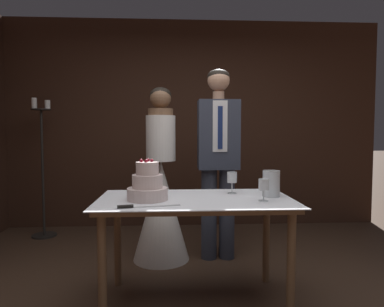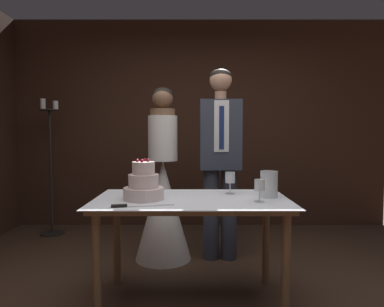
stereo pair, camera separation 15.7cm
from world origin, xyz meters
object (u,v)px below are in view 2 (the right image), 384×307
Objects in this scene: hurricane_candle at (269,185)px; bride at (164,197)px; cake_knife at (131,206)px; wine_glass_middle at (260,186)px; candle_stand at (52,174)px; tiered_cake at (144,185)px; groom at (221,154)px; wine_glass_near at (231,179)px; cake_table at (192,211)px.

hurricane_candle is 1.18m from bride.
cake_knife is at bearing -95.63° from bride.
bride is (0.11, 1.12, -0.16)m from cake_knife.
cake_knife is 1.14m from bride.
wine_glass_middle is 0.19m from hurricane_candle.
cake_knife is 0.24× the size of candle_stand.
tiered_cake reaches higher than wine_glass_middle.
candle_stand reaches higher than cake_knife.
groom is 1.12× the size of candle_stand.
hurricane_candle is (0.27, -0.14, -0.03)m from wine_glass_near.
hurricane_candle is (0.10, 0.16, -0.01)m from wine_glass_middle.
wine_glass_near is (0.63, 0.21, 0.02)m from tiered_cake.
hurricane_candle reaches higher than wine_glass_middle.
wine_glass_middle is 2.79m from candle_stand.
candle_stand is (-1.30, 1.93, -0.03)m from cake_knife.
wine_glass_middle is (0.80, -0.09, 0.00)m from tiered_cake.
bride reaches higher than wine_glass_near.
tiered_cake reaches higher than wine_glass_near.
hurricane_candle is 2.77m from candle_stand.
groom is 2.14m from candle_stand.
tiered_cake is at bearing -174.20° from cake_table.
wine_glass_near is 2.48m from candle_stand.
wine_glass_near is at bearing 18.44° from tiered_cake.
tiered_cake is 0.27m from cake_knife.
wine_glass_near is (0.30, 0.18, 0.21)m from cake_table.
candle_stand is at bearing 135.67° from cake_table.
wine_glass_near reaches higher than wine_glass_middle.
wine_glass_near is 0.87× the size of hurricane_candle.
wine_glass_near is (0.68, 0.46, 0.11)m from cake_knife.
wine_glass_near is at bearing -36.58° from candle_stand.
groom is (-0.19, 0.97, 0.16)m from wine_glass_middle.
cake_table is at bearing 24.75° from cake_knife.
bride is at bearing -29.74° from candle_stand.
wine_glass_near is at bearing 22.54° from cake_knife.
cake_table is 0.59m from hurricane_candle.
cake_table is 9.00× the size of wine_glass_middle.
cake_table is 0.84× the size of bride.
tiered_cake is at bearing 173.61° from wine_glass_middle.
wine_glass_middle is at bearing -52.61° from bride.
hurricane_candle reaches higher than wine_glass_near.
bride reaches higher than cake_knife.
tiered_cake is 2.16m from candle_stand.
bride is at bearing 72.98° from cake_knife.
candle_stand is (-1.69, 1.65, 0.07)m from cake_table.
wine_glass_near is at bearing -49.35° from bride.
candle_stand is at bearing 157.64° from groom.
wine_glass_middle is at bearing -0.85° from cake_knife.
groom is (0.55, -0.00, 0.42)m from bride.
cake_table is 0.76× the size of groom.
cake_table is 2.36m from candle_stand.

